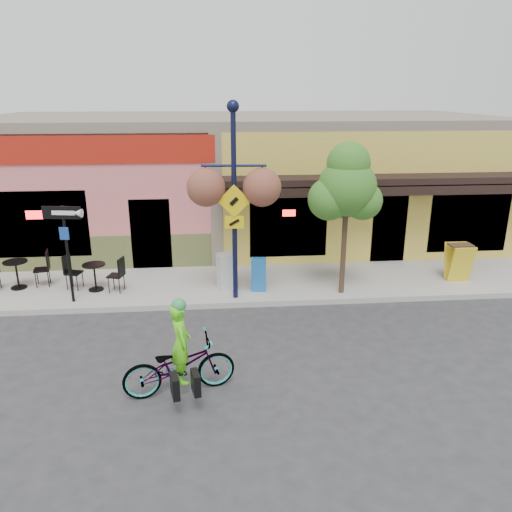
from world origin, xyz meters
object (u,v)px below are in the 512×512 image
Objects in this scene: building at (241,177)px; cyclist_rider at (181,355)px; newspaper_box_grey at (227,271)px; bicycle at (179,366)px; lamp_post at (234,204)px; one_way_sign at (68,255)px; street_tree at (345,219)px; newspaper_box_blue at (259,274)px.

building is 10.94m from cyclist_rider.
newspaper_box_grey is (-0.78, -6.00, -1.60)m from building.
building is at bearing -22.18° from bicycle.
lamp_post is (-0.58, -6.64, 0.40)m from building.
one_way_sign is at bearing -126.12° from building.
street_tree is at bearing 6.01° from lamp_post.
newspaper_box_blue is 2.75m from street_tree.
building is 4.48× the size of street_tree.
newspaper_box_blue is 0.22× the size of street_tree.
lamp_post is 2.91m from street_tree.
street_tree is at bearing -27.17° from newspaper_box_grey.
cyclist_rider is at bearing -45.39° from one_way_sign.
bicycle is at bearing -45.85° from one_way_sign.
street_tree is at bearing 8.48° from one_way_sign.
lamp_post is 4.38m from one_way_sign.
newspaper_box_blue is (0.08, -6.18, -1.65)m from building.
one_way_sign is (-4.78, -6.54, -0.84)m from building.
newspaper_box_grey is at bearing -24.32° from cyclist_rider.
newspaper_box_blue is 0.88m from newspaper_box_grey.
newspaper_box_blue is at bearing 12.81° from one_way_sign.
bicycle is 0.22m from cyclist_rider.
bicycle is 1.36× the size of cyclist_rider.
one_way_sign is at bearing 23.04° from bicycle.
bicycle is at bearing -119.33° from newspaper_box_grey.
newspaper_box_grey is at bearing 169.86° from street_tree.
bicycle is at bearing -134.71° from street_tree.
cyclist_rider is at bearing -118.75° from newspaper_box_grey.
building reaches higher than street_tree.
bicycle is at bearing -106.80° from newspaper_box_blue.
bicycle is 0.82× the size of one_way_sign.
street_tree is (3.08, -0.55, 1.53)m from newspaper_box_grey.
cyclist_rider is 0.30× the size of lamp_post.
lamp_post is at bearing -94.96° from building.
bicycle is (-1.80, -10.69, -1.71)m from building.
cyclist_rider is at bearing -134.35° from street_tree.
cyclist_rider reaches higher than newspaper_box_grey.
lamp_post is 1.98× the size of one_way_sign.
building is 6.94m from street_tree.
street_tree is (2.30, -6.55, -0.07)m from building.
one_way_sign is 2.84× the size of newspaper_box_blue.
bicycle is 5.18m from one_way_sign.
lamp_post reaches higher than bicycle.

